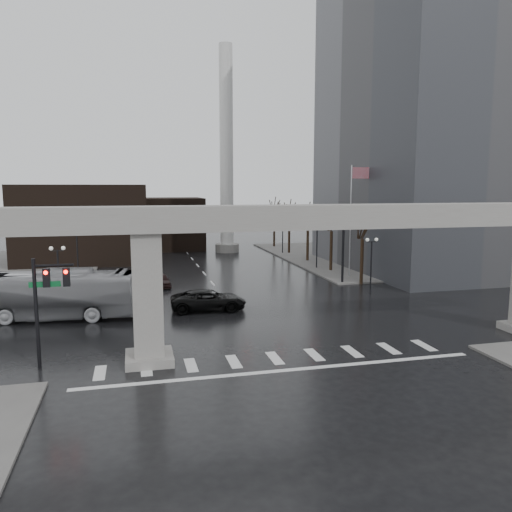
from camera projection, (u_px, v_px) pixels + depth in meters
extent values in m
plane|color=black|center=(270.00, 352.00, 29.53)|extent=(160.00, 160.00, 0.00)
cube|color=slate|center=(380.00, 256.00, 70.30)|extent=(28.00, 36.00, 0.15)
cube|color=gray|center=(271.00, 217.00, 28.42)|extent=(48.00, 2.20, 1.40)
cube|color=gray|center=(148.00, 299.00, 27.36)|extent=(1.60, 1.60, 7.30)
cube|color=gray|center=(149.00, 358.00, 27.83)|extent=(2.60, 2.60, 0.50)
cube|color=slate|center=(442.00, 90.00, 58.27)|extent=(22.00, 26.00, 42.00)
cube|color=black|center=(84.00, 223.00, 65.91)|extent=(16.00, 14.00, 10.00)
cube|color=black|center=(170.00, 223.00, 78.51)|extent=(10.00, 10.00, 8.00)
cylinder|color=silver|center=(226.00, 151.00, 73.12)|extent=(2.00, 2.00, 30.00)
cylinder|color=gray|center=(227.00, 248.00, 75.10)|extent=(3.60, 3.60, 1.20)
cylinder|color=black|center=(343.00, 244.00, 50.09)|extent=(0.24, 0.24, 8.00)
cylinder|color=black|center=(286.00, 213.00, 48.23)|extent=(12.00, 0.18, 0.18)
cube|color=black|center=(315.00, 219.00, 49.03)|extent=(0.35, 0.30, 1.00)
cube|color=black|center=(281.00, 220.00, 48.20)|extent=(0.35, 0.30, 1.00)
cube|color=black|center=(246.00, 221.00, 47.37)|extent=(0.35, 0.30, 1.00)
sphere|color=#FF0C05|center=(316.00, 216.00, 48.81)|extent=(0.20, 0.20, 0.20)
cube|color=#0D5B2B|center=(330.00, 215.00, 49.32)|extent=(1.80, 0.05, 0.35)
cube|color=#0D5B2B|center=(266.00, 216.00, 47.78)|extent=(1.80, 0.05, 0.35)
cylinder|color=black|center=(37.00, 314.00, 26.56)|extent=(0.20, 0.20, 6.00)
cylinder|color=black|center=(54.00, 265.00, 26.44)|extent=(2.00, 0.14, 0.14)
cube|color=black|center=(46.00, 278.00, 26.43)|extent=(0.35, 0.30, 1.00)
cube|color=black|center=(66.00, 277.00, 26.67)|extent=(0.35, 0.30, 1.00)
cube|color=#0D5B2B|center=(45.00, 284.00, 26.46)|extent=(1.60, 0.05, 0.30)
cylinder|color=silver|center=(350.00, 222.00, 53.41)|extent=(0.12, 0.12, 12.00)
cube|color=red|center=(360.00, 173.00, 52.93)|extent=(2.00, 0.03, 1.20)
cylinder|color=black|center=(371.00, 267.00, 45.86)|extent=(0.14, 0.14, 4.80)
cube|color=black|center=(372.00, 242.00, 45.54)|extent=(0.90, 0.06, 0.06)
sphere|color=silver|center=(367.00, 240.00, 45.40)|extent=(0.32, 0.32, 0.32)
sphere|color=silver|center=(376.00, 239.00, 45.62)|extent=(0.32, 0.32, 0.32)
cylinder|color=black|center=(317.00, 249.00, 59.32)|extent=(0.14, 0.14, 4.80)
cube|color=black|center=(317.00, 229.00, 59.00)|extent=(0.90, 0.06, 0.06)
sphere|color=silver|center=(314.00, 228.00, 58.87)|extent=(0.32, 0.32, 0.32)
sphere|color=silver|center=(321.00, 227.00, 59.08)|extent=(0.32, 0.32, 0.32)
cylinder|color=black|center=(283.00, 237.00, 72.79)|extent=(0.14, 0.14, 4.80)
cube|color=black|center=(283.00, 221.00, 72.46)|extent=(0.90, 0.06, 0.06)
sphere|color=silver|center=(280.00, 220.00, 72.33)|extent=(0.32, 0.32, 0.32)
sphere|color=silver|center=(286.00, 220.00, 72.54)|extent=(0.32, 0.32, 0.32)
cylinder|color=black|center=(59.00, 280.00, 39.46)|extent=(0.14, 0.14, 4.80)
cube|color=black|center=(57.00, 251.00, 39.14)|extent=(0.90, 0.06, 0.06)
sphere|color=silver|center=(51.00, 248.00, 39.00)|extent=(0.32, 0.32, 0.32)
sphere|color=silver|center=(63.00, 248.00, 39.21)|extent=(0.32, 0.32, 0.32)
cylinder|color=black|center=(78.00, 256.00, 52.92)|extent=(0.14, 0.14, 4.80)
cube|color=black|center=(76.00, 234.00, 52.60)|extent=(0.90, 0.06, 0.06)
sphere|color=silver|center=(72.00, 233.00, 52.46)|extent=(0.32, 0.32, 0.32)
sphere|color=silver|center=(81.00, 232.00, 52.68)|extent=(0.32, 0.32, 0.32)
cylinder|color=black|center=(89.00, 242.00, 66.39)|extent=(0.14, 0.14, 4.80)
cube|color=black|center=(88.00, 225.00, 66.06)|extent=(0.90, 0.06, 0.06)
sphere|color=silver|center=(84.00, 223.00, 65.93)|extent=(0.32, 0.32, 0.32)
sphere|color=silver|center=(91.00, 223.00, 66.14)|extent=(0.32, 0.32, 0.32)
cylinder|color=black|center=(362.00, 262.00, 49.96)|extent=(0.34, 0.34, 4.55)
cylinder|color=black|center=(363.00, 225.00, 49.45)|extent=(0.12, 1.52, 2.98)
cylinder|color=black|center=(366.00, 227.00, 49.84)|extent=(0.83, 1.14, 2.51)
cylinder|color=black|center=(331.00, 251.00, 57.65)|extent=(0.34, 0.34, 4.66)
cylinder|color=black|center=(332.00, 218.00, 57.12)|extent=(0.12, 1.55, 3.05)
cylinder|color=black|center=(335.00, 220.00, 57.51)|extent=(0.85, 1.16, 2.57)
cylinder|color=black|center=(308.00, 243.00, 65.33)|extent=(0.34, 0.34, 4.76)
cylinder|color=black|center=(308.00, 213.00, 64.79)|extent=(0.12, 1.59, 3.11)
cylinder|color=black|center=(311.00, 215.00, 65.19)|extent=(0.86, 1.18, 2.62)
cylinder|color=black|center=(289.00, 237.00, 73.02)|extent=(0.34, 0.34, 4.87)
cylinder|color=black|center=(289.00, 210.00, 72.47)|extent=(0.12, 1.62, 3.18)
cylinder|color=black|center=(292.00, 211.00, 72.86)|extent=(0.88, 1.20, 2.68)
cylinder|color=black|center=(274.00, 232.00, 80.71)|extent=(0.34, 0.34, 4.97)
cylinder|color=black|center=(274.00, 207.00, 80.14)|extent=(0.12, 1.65, 3.25)
cylinder|color=black|center=(277.00, 208.00, 80.54)|extent=(0.89, 1.23, 2.74)
imported|color=black|center=(208.00, 300.00, 39.53)|extent=(6.13, 3.16, 1.65)
imported|color=#98989C|center=(48.00, 295.00, 36.77)|extent=(13.48, 4.98, 3.67)
imported|color=black|center=(161.00, 280.00, 48.81)|extent=(1.92, 4.03, 1.33)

